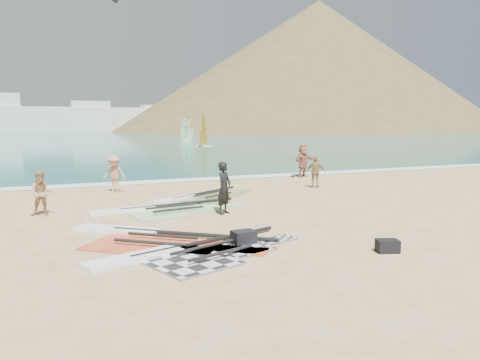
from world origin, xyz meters
name	(u,v)px	position (x,y,z in m)	size (l,w,h in m)	color
ground	(288,225)	(0.00, 0.00, 0.00)	(300.00, 300.00, 0.00)	#D4B07C
sea	(62,133)	(0.00, 132.00, 0.00)	(300.00, 240.00, 0.06)	#0B4F4E
surf_line	(179,181)	(0.00, 12.30, 0.00)	(300.00, 1.20, 0.04)	white
far_town	(4,118)	(-15.72, 150.00, 4.49)	(160.00, 8.00, 12.00)	white
headland_main	(316,131)	(85.00, 130.00, 0.00)	(143.00, 143.00, 45.00)	brown
headland_minor	(376,130)	(120.00, 140.00, 0.00)	(70.00, 70.00, 28.00)	brown
rig_grey	(186,254)	(-4.00, -2.01, 0.05)	(5.92, 3.33, 0.20)	black
rig_green	(158,210)	(-3.24, 3.97, 0.05)	(5.92, 2.70, 0.20)	#42D02D
rig_orange	(199,197)	(-0.91, 6.14, 0.05)	(5.23, 3.80, 0.20)	orange
rig_red	(148,238)	(-4.50, 0.02, 0.05)	(5.14, 5.16, 0.20)	red
gear_bag_near	(244,238)	(-2.27, -1.63, 0.20)	(0.61, 0.45, 0.39)	black
gear_bag_far	(388,246)	(0.78, -3.72, 0.16)	(0.54, 0.38, 0.33)	black
person_wetsuit	(224,188)	(-1.17, 2.55, 0.94)	(0.68, 0.45, 1.87)	black
beachgoer_left	(41,193)	(-7.16, 4.86, 0.79)	(0.77, 0.60, 1.59)	tan
beachgoer_mid	(114,174)	(-3.96, 9.43, 0.87)	(1.13, 0.65, 1.75)	tan
beachgoer_back	(316,172)	(5.50, 6.97, 0.80)	(0.93, 0.39, 1.59)	#997647
beachgoer_right	(303,161)	(7.34, 11.19, 0.99)	(1.83, 0.58, 1.98)	#9F6250
windsurfer_centre	(204,137)	(13.52, 47.00, 1.27)	(2.26, 2.27, 4.32)	white
windsurfer_right	(187,134)	(16.18, 63.32, 1.27)	(2.27, 2.29, 4.31)	white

